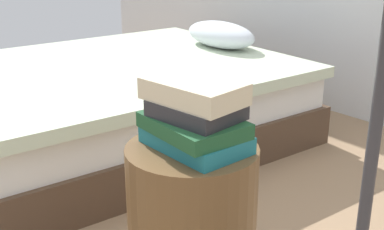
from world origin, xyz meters
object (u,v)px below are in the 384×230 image
book_teal (196,140)px  book_charcoal (196,110)px  book_cream (193,91)px  bed (112,103)px  book_forest (194,125)px  side_table (192,228)px

book_teal → book_charcoal: bearing=8.6°
book_cream → book_charcoal: bearing=1.5°
bed → book_forest: (1.35, -0.52, 0.39)m
side_table → book_charcoal: size_ratio=2.28×
book_forest → side_table: bearing=-144.5°
bed → book_forest: size_ratio=7.15×
bed → side_table: 1.44m
book_teal → book_cream: 0.15m
bed → side_table: bed is taller
book_forest → book_charcoal: size_ratio=1.21×
bed → book_cream: size_ratio=7.40×
book_teal → book_forest: size_ratio=1.02×
book_charcoal → side_table: bearing=-141.6°
side_table → book_forest: size_ratio=1.88×
book_teal → book_cream: (-0.01, -0.00, 0.15)m
book_teal → book_cream: bearing=-172.4°
book_charcoal → book_cream: size_ratio=0.85×
side_table → book_cream: bearing=117.2°
book_teal → book_forest: book_forest is taller
bed → book_teal: (1.35, -0.52, 0.34)m
side_table → book_charcoal: 0.39m
book_teal → book_charcoal: size_ratio=1.23×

